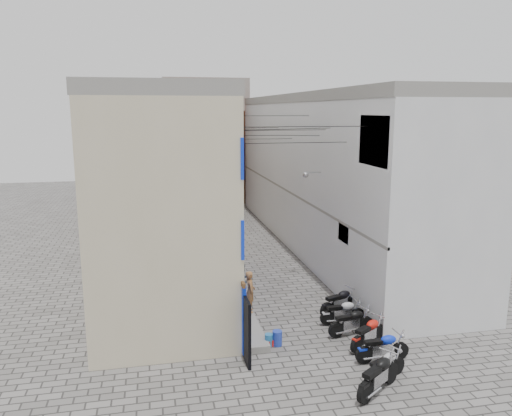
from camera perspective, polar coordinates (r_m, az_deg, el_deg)
ground at (r=18.00m, az=6.84°, el=-15.63°), size 90.00×90.00×0.00m
plinth at (r=29.46m, az=-5.16°, el=-4.57°), size 0.90×26.00×0.25m
building_left at (r=28.35m, az=-11.20°, el=3.67°), size 5.10×27.00×9.00m
building_right at (r=30.21m, az=8.12°, el=4.24°), size 5.94×26.00×9.00m
building_far_brick_left at (r=43.41m, az=-7.61°, el=6.98°), size 6.00×6.00×10.00m
building_far_brick_right at (r=46.11m, az=-1.54°, el=6.07°), size 5.00×6.00×8.00m
building_far_concrete at (r=49.53m, az=-5.85°, el=8.11°), size 8.00×5.00×11.00m
far_shopfront at (r=41.30m, az=-4.40°, el=1.53°), size 2.00×0.30×2.40m
overhead_wires at (r=23.45m, az=1.18°, el=8.80°), size 5.80×13.02×1.32m
motorcycle_a at (r=15.58m, az=13.86°, el=-17.89°), size 2.11×1.74×1.22m
motorcycle_b at (r=16.29m, az=14.56°, el=-16.95°), size 1.83×1.23×1.02m
motorcycle_c at (r=17.33m, az=14.26°, el=-15.02°), size 1.89×0.64×1.08m
motorcycle_d at (r=18.17m, az=12.77°, el=-13.61°), size 1.98×1.53×1.12m
motorcycle_e at (r=18.93m, az=10.86°, el=-12.54°), size 1.96×0.94×1.09m
motorcycle_f at (r=19.78m, az=9.89°, el=-11.50°), size 1.82×0.60×1.05m
motorcycle_g at (r=20.63m, az=9.58°, el=-10.36°), size 2.07×1.30×1.15m
person_a at (r=19.85m, az=-0.68°, el=-9.51°), size 0.43×0.62×1.66m
person_b at (r=21.40m, az=-1.55°, el=-8.21°), size 0.91×0.91×1.48m
water_jug_near at (r=17.94m, az=1.47°, el=-14.86°), size 0.31×0.31×0.44m
water_jug_far at (r=17.98m, az=2.44°, el=-14.63°), size 0.44×0.44×0.53m
red_crate at (r=17.98m, az=1.47°, el=-15.17°), size 0.43×0.38×0.23m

